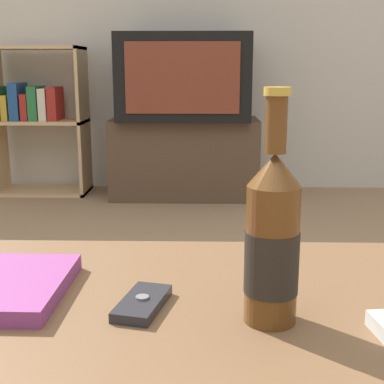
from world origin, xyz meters
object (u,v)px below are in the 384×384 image
(television, at_px, (184,77))
(beer_bottle, at_px, (272,241))
(tv_stand, at_px, (184,158))
(bookshelf, at_px, (36,114))
(table_book, at_px, (1,286))
(cell_phone, at_px, (142,303))

(television, height_order, beer_bottle, television)
(tv_stand, height_order, beer_bottle, beer_bottle)
(bookshelf, bearing_deg, table_book, -73.78)
(tv_stand, relative_size, bookshelf, 0.98)
(tv_stand, height_order, television, television)
(bookshelf, height_order, beer_bottle, bookshelf)
(television, xyz_separation_m, bookshelf, (-0.95, 0.07, -0.23))
(tv_stand, distance_m, bookshelf, 0.99)
(beer_bottle, bearing_deg, cell_phone, 169.11)
(bookshelf, bearing_deg, beer_bottle, -67.22)
(bookshelf, bearing_deg, tv_stand, -4.27)
(bookshelf, bearing_deg, television, -4.50)
(cell_phone, bearing_deg, table_book, -177.94)
(bookshelf, distance_m, table_book, 2.79)
(tv_stand, bearing_deg, television, -90.00)
(television, bearing_deg, bookshelf, 175.50)
(television, relative_size, beer_bottle, 2.64)
(tv_stand, distance_m, beer_bottle, 2.71)
(table_book, bearing_deg, cell_phone, -10.39)
(television, xyz_separation_m, cell_phone, (0.04, -2.65, -0.26))
(cell_phone, relative_size, table_book, 0.55)
(bookshelf, distance_m, beer_bottle, 2.99)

